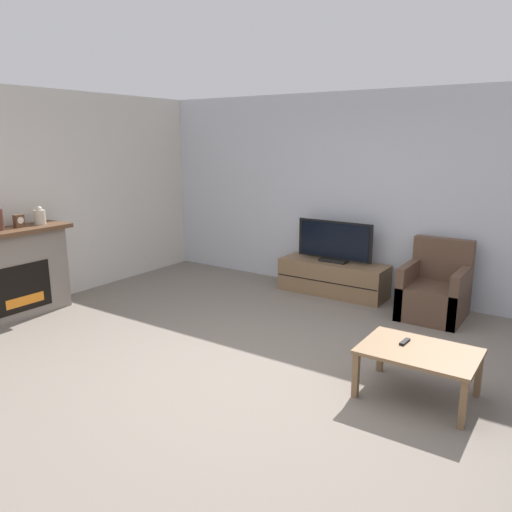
{
  "coord_description": "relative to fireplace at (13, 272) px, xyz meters",
  "views": [
    {
      "loc": [
        2.33,
        -3.46,
        2.08
      ],
      "look_at": [
        -0.6,
        0.88,
        0.85
      ],
      "focal_mm": 35.0,
      "sensor_mm": 36.0,
      "label": 1
    }
  ],
  "objects": [
    {
      "name": "armchair",
      "position": [
        4.16,
        2.79,
        -0.25
      ],
      "size": [
        0.7,
        0.76,
        0.92
      ],
      "color": "brown",
      "rests_on": "ground"
    },
    {
      "name": "tv",
      "position": [
        2.77,
        2.94,
        0.17
      ],
      "size": [
        1.07,
        0.18,
        0.56
      ],
      "color": "black",
      "rests_on": "tv_stand"
    },
    {
      "name": "ground_plane",
      "position": [
        3.24,
        0.35,
        -0.54
      ],
      "size": [
        24.0,
        24.0,
        0.0
      ],
      "primitive_type": "plane",
      "color": "slate"
    },
    {
      "name": "wall_left",
      "position": [
        -0.23,
        0.35,
        0.81
      ],
      "size": [
        0.06,
        12.0,
        2.7
      ],
      "color": "beige",
      "rests_on": "ground"
    },
    {
      "name": "wall_back",
      "position": [
        3.24,
        3.26,
        0.81
      ],
      "size": [
        12.0,
        0.06,
        2.7
      ],
      "color": "silver",
      "rests_on": "ground"
    },
    {
      "name": "coffee_table",
      "position": [
        4.57,
        0.75,
        -0.18
      ],
      "size": [
        0.92,
        0.65,
        0.42
      ],
      "color": "brown",
      "rests_on": "ground"
    },
    {
      "name": "mantel_clock",
      "position": [
        0.02,
        0.14,
        0.6
      ],
      "size": [
        0.08,
        0.11,
        0.15
      ],
      "color": "brown",
      "rests_on": "fireplace"
    },
    {
      "name": "mantel_vase_right",
      "position": [
        0.02,
        0.41,
        0.62
      ],
      "size": [
        0.14,
        0.14,
        0.22
      ],
      "color": "beige",
      "rests_on": "fireplace"
    },
    {
      "name": "remote",
      "position": [
        4.43,
        0.82,
        -0.12
      ],
      "size": [
        0.05,
        0.15,
        0.02
      ],
      "rotation": [
        0.0,
        0.0,
        -0.06
      ],
      "color": "black",
      "rests_on": "coffee_table"
    },
    {
      "name": "tv_stand",
      "position": [
        2.77,
        2.95,
        -0.32
      ],
      "size": [
        1.48,
        0.5,
        0.45
      ],
      "color": "brown",
      "rests_on": "ground"
    },
    {
      "name": "fireplace",
      "position": [
        0.0,
        0.0,
        0.0
      ],
      "size": [
        0.52,
        1.36,
        1.07
      ],
      "color": "slate",
      "rests_on": "ground"
    }
  ]
}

